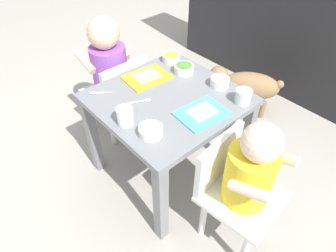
{
  "coord_description": "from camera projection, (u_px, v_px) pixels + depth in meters",
  "views": [
    {
      "loc": [
        0.76,
        -0.67,
        1.22
      ],
      "look_at": [
        0.0,
        0.0,
        0.31
      ],
      "focal_mm": 31.47,
      "sensor_mm": 36.0,
      "label": 1
    }
  ],
  "objects": [
    {
      "name": "dog",
      "position": [
        245.0,
        85.0,
        1.82
      ],
      "size": [
        0.42,
        0.35,
        0.3
      ],
      "color": "olive",
      "rests_on": "ground"
    },
    {
      "name": "veggie_bowl_far",
      "position": [
        184.0,
        68.0,
        1.38
      ],
      "size": [
        0.09,
        0.09,
        0.04
      ],
      "color": "white",
      "rests_on": "dining_table"
    },
    {
      "name": "water_cup_left",
      "position": [
        125.0,
        117.0,
        1.1
      ],
      "size": [
        0.06,
        0.06,
        0.07
      ],
      "color": "white",
      "rests_on": "dining_table"
    },
    {
      "name": "kitchen_cabinet_back",
      "position": [
        310.0,
        22.0,
        1.84
      ],
      "size": [
        1.81,
        0.33,
        0.95
      ],
      "primitive_type": "cube",
      "color": "#232326",
      "rests_on": "ground"
    },
    {
      "name": "dining_table",
      "position": [
        168.0,
        112.0,
        1.3
      ],
      "size": [
        0.57,
        0.59,
        0.48
      ],
      "color": "slate",
      "rests_on": "ground"
    },
    {
      "name": "ground_plane",
      "position": [
        168.0,
        169.0,
        1.57
      ],
      "size": [
        7.0,
        7.0,
        0.0
      ],
      "primitive_type": "plane",
      "color": "#9E998E"
    },
    {
      "name": "spoon_by_right_tray",
      "position": [
        142.0,
        101.0,
        1.22
      ],
      "size": [
        0.05,
        0.1,
        0.01
      ],
      "color": "silver",
      "rests_on": "dining_table"
    },
    {
      "name": "cereal_bowl_left_side",
      "position": [
        220.0,
        82.0,
        1.3
      ],
      "size": [
        0.08,
        0.08,
        0.04
      ],
      "color": "white",
      "rests_on": "dining_table"
    },
    {
      "name": "food_tray_left",
      "position": [
        147.0,
        77.0,
        1.35
      ],
      "size": [
        0.17,
        0.21,
        0.02
      ],
      "color": "gold",
      "rests_on": "dining_table"
    },
    {
      "name": "veggie_bowl_near",
      "position": [
        171.0,
        58.0,
        1.46
      ],
      "size": [
        0.09,
        0.09,
        0.03
      ],
      "color": "silver",
      "rests_on": "dining_table"
    },
    {
      "name": "food_tray_right",
      "position": [
        202.0,
        113.0,
        1.16
      ],
      "size": [
        0.16,
        0.21,
        0.02
      ],
      "color": "#4CC6BC",
      "rests_on": "dining_table"
    },
    {
      "name": "seated_child_right",
      "position": [
        246.0,
        174.0,
        1.05
      ],
      "size": [
        0.31,
        0.31,
        0.63
      ],
      "color": "silver",
      "rests_on": "ground"
    },
    {
      "name": "seated_child_left",
      "position": [
        110.0,
        67.0,
        1.53
      ],
      "size": [
        0.28,
        0.28,
        0.68
      ],
      "color": "silver",
      "rests_on": "ground"
    },
    {
      "name": "water_cup_right",
      "position": [
        243.0,
        97.0,
        1.2
      ],
      "size": [
        0.07,
        0.07,
        0.06
      ],
      "color": "white",
      "rests_on": "dining_table"
    },
    {
      "name": "cereal_bowl_right_side",
      "position": [
        151.0,
        131.0,
        1.07
      ],
      "size": [
        0.09,
        0.09,
        0.03
      ],
      "color": "white",
      "rests_on": "dining_table"
    },
    {
      "name": "spoon_by_left_tray",
      "position": [
        98.0,
        93.0,
        1.27
      ],
      "size": [
        0.07,
        0.08,
        0.01
      ],
      "color": "silver",
      "rests_on": "dining_table"
    }
  ]
}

